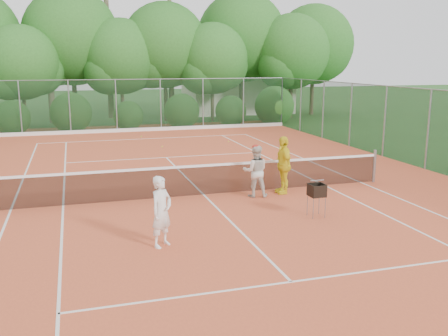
% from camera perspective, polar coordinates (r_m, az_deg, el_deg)
% --- Properties ---
extents(ground, '(120.00, 120.00, 0.00)m').
position_cam_1_polar(ground, '(15.27, -2.29, -3.20)').
color(ground, '#214C1B').
rests_on(ground, ground).
extents(clay_court, '(18.00, 36.00, 0.02)m').
position_cam_1_polar(clay_court, '(15.26, -2.29, -3.16)').
color(clay_court, '#D65831').
rests_on(clay_court, ground).
extents(club_building, '(8.00, 5.00, 3.00)m').
position_cam_1_polar(club_building, '(40.38, 1.51, 8.50)').
color(club_building, beige).
rests_on(club_building, ground).
extents(tennis_net, '(11.97, 0.10, 1.10)m').
position_cam_1_polar(tennis_net, '(15.13, -2.31, -1.26)').
color(tennis_net, gray).
rests_on(tennis_net, clay_court).
extents(player_white, '(0.69, 0.66, 1.59)m').
position_cam_1_polar(player_white, '(11.00, -7.15, -4.97)').
color(player_white, white).
rests_on(player_white, clay_court).
extents(player_center_grp, '(0.89, 0.77, 1.60)m').
position_cam_1_polar(player_center_grp, '(14.95, 3.61, -0.34)').
color(player_center_grp, beige).
rests_on(player_center_grp, clay_court).
extents(player_yellow, '(0.48, 1.06, 1.78)m').
position_cam_1_polar(player_yellow, '(15.41, 6.77, 0.36)').
color(player_yellow, yellow).
rests_on(player_yellow, clay_court).
extents(ball_hopper, '(0.38, 0.38, 0.88)m').
position_cam_1_polar(ball_hopper, '(13.23, 10.56, -2.59)').
color(ball_hopper, gray).
rests_on(ball_hopper, clay_court).
extents(stray_ball_a, '(0.07, 0.07, 0.07)m').
position_cam_1_polar(stray_ball_a, '(23.93, -7.07, 2.45)').
color(stray_ball_a, yellow).
rests_on(stray_ball_a, clay_court).
extents(stray_ball_b, '(0.07, 0.07, 0.07)m').
position_cam_1_polar(stray_ball_b, '(27.36, -9.43, 3.58)').
color(stray_ball_b, '#B1D030').
rests_on(stray_ball_b, clay_court).
extents(stray_ball_c, '(0.07, 0.07, 0.07)m').
position_cam_1_polar(stray_ball_c, '(25.29, 0.52, 3.06)').
color(stray_ball_c, yellow).
rests_on(stray_ball_c, clay_court).
extents(court_markings, '(11.03, 23.83, 0.01)m').
position_cam_1_polar(court_markings, '(15.26, -2.29, -3.12)').
color(court_markings, white).
rests_on(court_markings, clay_court).
extents(fence_back, '(18.07, 0.07, 3.00)m').
position_cam_1_polar(fence_back, '(29.60, -9.72, 7.06)').
color(fence_back, '#19381E').
rests_on(fence_back, clay_court).
extents(tropical_treeline, '(32.10, 8.49, 15.03)m').
position_cam_1_polar(tropical_treeline, '(34.87, -8.66, 13.75)').
color(tropical_treeline, brown).
rests_on(tropical_treeline, ground).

